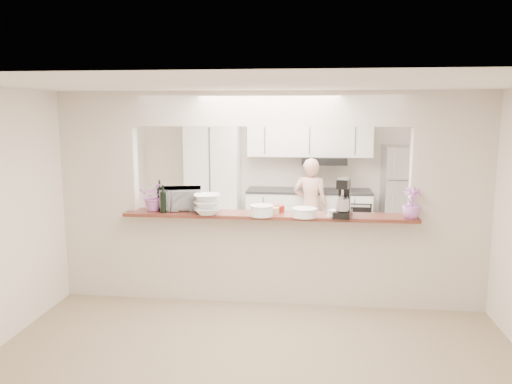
# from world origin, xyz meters

# --- Properties ---
(floor) EXTENTS (6.00, 6.00, 0.00)m
(floor) POSITION_xyz_m (0.00, 0.00, 0.00)
(floor) COLOR gray
(floor) RESTS_ON ground
(tile_overlay) EXTENTS (5.00, 2.90, 0.01)m
(tile_overlay) POSITION_xyz_m (0.00, 1.55, 0.01)
(tile_overlay) COLOR silver
(tile_overlay) RESTS_ON floor
(partition) EXTENTS (5.00, 0.15, 2.50)m
(partition) POSITION_xyz_m (0.00, 0.00, 1.48)
(partition) COLOR beige
(partition) RESTS_ON floor
(bar_counter) EXTENTS (3.40, 0.38, 1.09)m
(bar_counter) POSITION_xyz_m (0.00, -0.00, 0.58)
(bar_counter) COLOR beige
(bar_counter) RESTS_ON floor
(kitchen_cabinets) EXTENTS (3.15, 0.62, 2.25)m
(kitchen_cabinets) POSITION_xyz_m (-0.19, 2.72, 0.97)
(kitchen_cabinets) COLOR white
(kitchen_cabinets) RESTS_ON floor
(refrigerator) EXTENTS (0.75, 0.70, 1.70)m
(refrigerator) POSITION_xyz_m (2.05, 2.65, 0.85)
(refrigerator) COLOR #A6A6AB
(refrigerator) RESTS_ON floor
(flower_left) EXTENTS (0.31, 0.27, 0.35)m
(flower_left) POSITION_xyz_m (-1.37, -0.04, 1.26)
(flower_left) COLOR #D872CD
(flower_left) RESTS_ON bar_counter
(wine_bottle_a) EXTENTS (0.07, 0.07, 0.36)m
(wine_bottle_a) POSITION_xyz_m (-1.34, 0.07, 1.23)
(wine_bottle_a) COLOR black
(wine_bottle_a) RESTS_ON bar_counter
(wine_bottle_b) EXTENTS (0.07, 0.07, 0.33)m
(wine_bottle_b) POSITION_xyz_m (-1.23, -0.15, 1.22)
(wine_bottle_b) COLOR black
(wine_bottle_b) RESTS_ON bar_counter
(toaster_oven) EXTENTS (0.54, 0.42, 0.27)m
(toaster_oven) POSITION_xyz_m (-1.07, 0.05, 1.22)
(toaster_oven) COLOR #A2A2A7
(toaster_oven) RESTS_ON bar_counter
(serving_bowls) EXTENTS (0.36, 0.36, 0.23)m
(serving_bowls) POSITION_xyz_m (-0.70, -0.17, 1.21)
(serving_bowls) COLOR white
(serving_bowls) RESTS_ON bar_counter
(plate_stack_a) EXTENTS (0.27, 0.27, 0.12)m
(plate_stack_a) POSITION_xyz_m (-0.07, -0.19, 1.15)
(plate_stack_a) COLOR white
(plate_stack_a) RESTS_ON bar_counter
(plate_stack_b) EXTENTS (0.29, 0.29, 0.10)m
(plate_stack_b) POSITION_xyz_m (0.42, -0.19, 1.14)
(plate_stack_b) COLOR white
(plate_stack_b) RESTS_ON bar_counter
(red_bowl) EXTENTS (0.16, 0.16, 0.07)m
(red_bowl) POSITION_xyz_m (0.10, 0.08, 1.13)
(red_bowl) COLOR maroon
(red_bowl) RESTS_ON bar_counter
(tan_bowl) EXTENTS (0.15, 0.15, 0.07)m
(tan_bowl) POSITION_xyz_m (0.05, -0.03, 1.13)
(tan_bowl) COLOR #C7B88C
(tan_bowl) RESTS_ON bar_counter
(utensil_caddy) EXTENTS (0.28, 0.19, 0.24)m
(utensil_caddy) POSITION_xyz_m (0.80, -0.15, 1.19)
(utensil_caddy) COLOR silver
(utensil_caddy) RESTS_ON bar_counter
(stand_mixer) EXTENTS (0.24, 0.33, 0.44)m
(stand_mixer) POSITION_xyz_m (0.85, -0.14, 1.29)
(stand_mixer) COLOR black
(stand_mixer) RESTS_ON bar_counter
(flower_right) EXTENTS (0.21, 0.21, 0.35)m
(flower_right) POSITION_xyz_m (1.60, -0.15, 1.27)
(flower_right) COLOR #B360B2
(flower_right) RESTS_ON bar_counter
(person) EXTENTS (0.61, 0.45, 1.52)m
(person) POSITION_xyz_m (0.48, 2.19, 0.76)
(person) COLOR tan
(person) RESTS_ON floor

